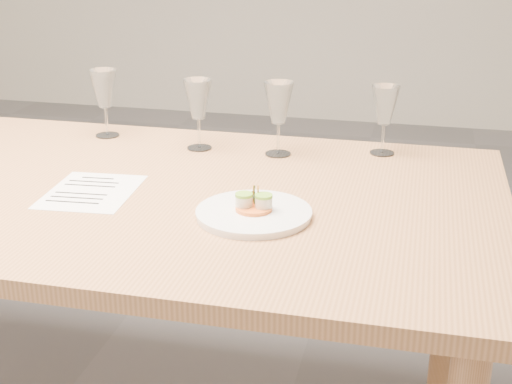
% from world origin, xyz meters
% --- Properties ---
extents(dining_table, '(2.40, 1.00, 0.75)m').
position_xyz_m(dining_table, '(0.00, 0.00, 0.68)').
color(dining_table, tan).
rests_on(dining_table, ground).
extents(dinner_plate, '(0.25, 0.25, 0.07)m').
position_xyz_m(dinner_plate, '(0.65, -0.12, 0.76)').
color(dinner_plate, white).
rests_on(dinner_plate, dining_table).
extents(recipe_sheet, '(0.22, 0.27, 0.00)m').
position_xyz_m(recipe_sheet, '(0.24, -0.06, 0.75)').
color(recipe_sheet, white).
rests_on(recipe_sheet, dining_table).
extents(wine_glass_1, '(0.08, 0.08, 0.20)m').
position_xyz_m(wine_glass_1, '(0.08, 0.38, 0.89)').
color(wine_glass_1, white).
rests_on(wine_glass_1, dining_table).
extents(wine_glass_2, '(0.08, 0.08, 0.19)m').
position_xyz_m(wine_glass_2, '(0.39, 0.32, 0.89)').
color(wine_glass_2, white).
rests_on(wine_glass_2, dining_table).
extents(wine_glass_3, '(0.08, 0.08, 0.20)m').
position_xyz_m(wine_glass_3, '(0.61, 0.32, 0.89)').
color(wine_glass_3, white).
rests_on(wine_glass_3, dining_table).
extents(wine_glass_4, '(0.08, 0.08, 0.19)m').
position_xyz_m(wine_glass_4, '(0.89, 0.39, 0.88)').
color(wine_glass_4, white).
rests_on(wine_glass_4, dining_table).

